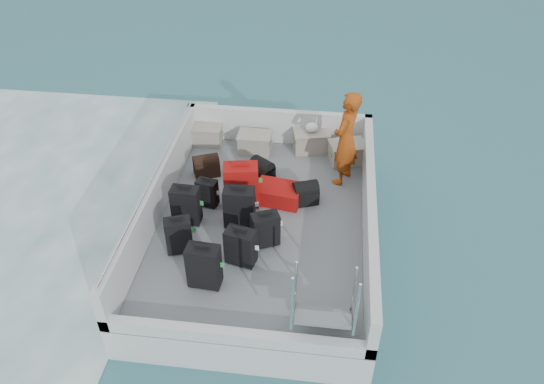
{
  "coord_description": "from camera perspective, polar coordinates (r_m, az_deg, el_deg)",
  "views": [
    {
      "loc": [
        1.0,
        -6.57,
        6.35
      ],
      "look_at": [
        0.14,
        0.27,
        1.0
      ],
      "focal_mm": 35.0,
      "sensor_mm": 36.0,
      "label": 1
    }
  ],
  "objects": [
    {
      "name": "ground",
      "position": [
        9.19,
        -1.11,
        -5.89
      ],
      "size": [
        160.0,
        160.0,
        0.0
      ],
      "primitive_type": "plane",
      "color": "#1B535F",
      "rests_on": "ground"
    },
    {
      "name": "wake_foam",
      "position": [
        10.82,
        -27.21,
        -3.07
      ],
      "size": [
        10.0,
        10.0,
        0.0
      ],
      "primitive_type": "plane",
      "color": "white",
      "rests_on": "ground"
    },
    {
      "name": "ferry_hull",
      "position": [
        8.99,
        -1.13,
        -4.5
      ],
      "size": [
        3.6,
        5.0,
        0.6
      ],
      "primitive_type": "cube",
      "color": "silver",
      "rests_on": "ground"
    },
    {
      "name": "deck",
      "position": [
        8.78,
        -1.16,
        -3.01
      ],
      "size": [
        3.3,
        4.7,
        0.02
      ],
      "primitive_type": "cube",
      "color": "slate",
      "rests_on": "ferry_hull"
    },
    {
      "name": "deck_fittings",
      "position": [
        8.26,
        0.88,
        -2.64
      ],
      "size": [
        3.6,
        5.0,
        0.9
      ],
      "color": "#B9BEBE",
      "rests_on": "deck"
    },
    {
      "name": "suitcase_0",
      "position": [
        8.14,
        -9.99,
        -4.66
      ],
      "size": [
        0.45,
        0.34,
        0.62
      ],
      "primitive_type": "cube",
      "rotation": [
        0.0,
        0.0,
        0.33
      ],
      "color": "black",
      "rests_on": "deck"
    },
    {
      "name": "suitcase_1",
      "position": [
        8.63,
        -9.22,
        -1.45
      ],
      "size": [
        0.46,
        0.27,
        0.67
      ],
      "primitive_type": "cube",
      "rotation": [
        0.0,
        0.0,
        -0.03
      ],
      "color": "black",
      "rests_on": "deck"
    },
    {
      "name": "suitcase_2",
      "position": [
        8.98,
        -6.98,
        -0.12
      ],
      "size": [
        0.38,
        0.27,
        0.5
      ],
      "primitive_type": "cube",
      "rotation": [
        0.0,
        0.0,
        -0.21
      ],
      "color": "black",
      "rests_on": "deck"
    },
    {
      "name": "suitcase_3",
      "position": [
        7.56,
        -7.32,
        -7.97
      ],
      "size": [
        0.48,
        0.3,
        0.7
      ],
      "primitive_type": "cube",
      "rotation": [
        0.0,
        0.0,
        -0.07
      ],
      "color": "black",
      "rests_on": "deck"
    },
    {
      "name": "suitcase_4",
      "position": [
        8.46,
        -3.53,
        -1.69
      ],
      "size": [
        0.5,
        0.3,
        0.71
      ],
      "primitive_type": "cube",
      "rotation": [
        0.0,
        0.0,
        0.04
      ],
      "color": "black",
      "rests_on": "deck"
    },
    {
      "name": "suitcase_5",
      "position": [
        8.87,
        -3.33,
        0.71
      ],
      "size": [
        0.62,
        0.43,
        0.78
      ],
      "primitive_type": "cube",
      "rotation": [
        0.0,
        0.0,
        0.17
      ],
      "color": "#9C0E0C",
      "rests_on": "deck"
    },
    {
      "name": "suitcase_6",
      "position": [
        7.86,
        -3.39,
        -5.94
      ],
      "size": [
        0.49,
        0.35,
        0.61
      ],
      "primitive_type": "cube",
      "rotation": [
        0.0,
        0.0,
        -0.23
      ],
      "color": "black",
      "rests_on": "deck"
    },
    {
      "name": "suitcase_7",
      "position": [
        8.14,
        -0.72,
        -4.1
      ],
      "size": [
        0.48,
        0.39,
        0.59
      ],
      "primitive_type": "cube",
      "rotation": [
        0.0,
        0.0,
        0.42
      ],
      "color": "black",
      "rests_on": "deck"
    },
    {
      "name": "suitcase_8",
      "position": [
        9.06,
        0.71,
        -0.18
      ],
      "size": [
        0.83,
        0.61,
        0.3
      ],
      "primitive_type": "cube",
      "rotation": [
        0.0,
        0.0,
        1.41
      ],
      "color": "#9C0E0C",
      "rests_on": "deck"
    },
    {
      "name": "duffel_0",
      "position": [
        9.75,
        -7.06,
        2.66
      ],
      "size": [
        0.54,
        0.46,
        0.32
      ],
      "primitive_type": null,
      "rotation": [
        0.0,
        0.0,
        0.42
      ],
      "color": "black",
      "rests_on": "deck"
    },
    {
      "name": "duffel_1",
      "position": [
        9.58,
        -1.07,
        2.25
      ],
      "size": [
        0.5,
        0.48,
        0.32
      ],
      "primitive_type": null,
      "rotation": [
        0.0,
        0.0,
        -0.64
      ],
      "color": "black",
      "rests_on": "deck"
    },
    {
      "name": "duffel_2",
      "position": [
        9.05,
        3.62,
        -0.25
      ],
      "size": [
        0.49,
        0.43,
        0.32
      ],
      "primitive_type": null,
      "rotation": [
        0.0,
        0.0,
        0.36
      ],
      "color": "black",
      "rests_on": "deck"
    },
    {
      "name": "crate_0",
      "position": [
        10.65,
        -7.1,
        6.13
      ],
      "size": [
        0.61,
        0.42,
        0.36
      ],
      "primitive_type": "cube",
      "rotation": [
        0.0,
        0.0,
        0.01
      ],
      "color": "gray",
      "rests_on": "deck"
    },
    {
      "name": "crate_1",
      "position": [
        10.31,
        -1.87,
        5.24
      ],
      "size": [
        0.61,
        0.42,
        0.36
      ],
      "primitive_type": "cube",
      "rotation": [
        0.0,
        0.0,
        -0.01
      ],
      "color": "gray",
      "rests_on": "deck"
    },
    {
      "name": "crate_2",
      "position": [
        10.38,
        4.22,
        5.47
      ],
      "size": [
        0.73,
        0.57,
        0.39
      ],
      "primitive_type": "cube",
      "rotation": [
        0.0,
        0.0,
        0.21
      ],
      "color": "gray",
      "rests_on": "deck"
    },
    {
      "name": "crate_3",
      "position": [
        10.1,
        8.08,
        4.14
      ],
      "size": [
        0.73,
        0.6,
        0.38
      ],
      "primitive_type": "cube",
      "rotation": [
        0.0,
        0.0,
        0.3
      ],
      "color": "gray",
      "rests_on": "deck"
    },
    {
      "name": "yellow_bag",
      "position": [
        10.43,
        8.49,
        4.75
      ],
      "size": [
        0.28,
        0.26,
        0.22
      ],
      "primitive_type": "ellipsoid",
      "color": "yellow",
      "rests_on": "deck"
    },
    {
      "name": "white_bag",
      "position": [
        10.23,
        4.29,
        6.82
      ],
      "size": [
        0.24,
        0.24,
        0.18
      ],
      "primitive_type": "ellipsoid",
      "color": "white",
      "rests_on": "crate_2"
    },
    {
      "name": "passenger",
      "position": [
        9.23,
        7.95,
        5.68
      ],
      "size": [
        0.64,
        0.76,
        1.75
      ],
      "primitive_type": "imported",
      "rotation": [
        0.0,
        0.0,
        -1.99
      ],
      "color": "#D95614",
      "rests_on": "deck"
    }
  ]
}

